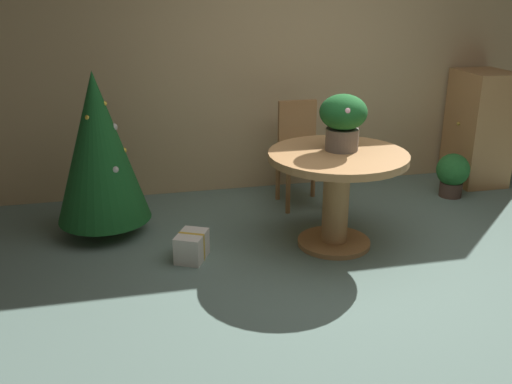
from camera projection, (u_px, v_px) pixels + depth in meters
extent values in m
plane|color=slate|center=(375.00, 281.00, 4.10)|extent=(6.60, 6.60, 0.00)
cube|color=tan|center=(293.00, 58.00, 5.67)|extent=(6.00, 0.10, 2.60)
cylinder|color=#B27F4C|center=(334.00, 242.00, 4.67)|extent=(0.59, 0.59, 0.04)
cylinder|color=#B27F4C|center=(336.00, 201.00, 4.54)|extent=(0.21, 0.21, 0.68)
cylinder|color=#B27F4C|center=(338.00, 156.00, 4.42)|extent=(1.08, 1.08, 0.06)
cylinder|color=#665B51|center=(342.00, 139.00, 4.45)|extent=(0.26, 0.26, 0.17)
ellipsoid|color=#195623|center=(343.00, 112.00, 4.37)|extent=(0.37, 0.37, 0.27)
sphere|color=#E5A8B2|center=(337.00, 109.00, 4.46)|extent=(0.06, 0.06, 0.06)
sphere|color=#E5A8B2|center=(347.00, 112.00, 4.23)|extent=(0.07, 0.07, 0.07)
sphere|color=#E5A8B2|center=(334.00, 116.00, 4.30)|extent=(0.06, 0.06, 0.06)
sphere|color=#E5A8B2|center=(343.00, 114.00, 4.25)|extent=(0.05, 0.05, 0.05)
cylinder|color=#9E6B3D|center=(326.00, 188.00, 5.31)|extent=(0.04, 0.04, 0.43)
cylinder|color=#9E6B3D|center=(288.00, 191.00, 5.24)|extent=(0.04, 0.04, 0.43)
cylinder|color=#9E6B3D|center=(313.00, 176.00, 5.65)|extent=(0.04, 0.04, 0.43)
cylinder|color=#9E6B3D|center=(278.00, 178.00, 5.57)|extent=(0.04, 0.04, 0.43)
cube|color=#9E6B3D|center=(302.00, 159.00, 5.36)|extent=(0.41, 0.41, 0.05)
cube|color=#9E6B3D|center=(297.00, 126.00, 5.43)|extent=(0.36, 0.05, 0.49)
cylinder|color=brown|center=(106.00, 225.00, 4.88)|extent=(0.10, 0.10, 0.13)
cone|color=#195623|center=(99.00, 147.00, 4.64)|extent=(0.77, 0.77, 1.24)
sphere|color=gold|center=(88.00, 118.00, 4.47)|extent=(0.05, 0.05, 0.05)
sphere|color=silver|center=(113.00, 127.00, 4.61)|extent=(0.06, 0.06, 0.06)
sphere|color=gold|center=(124.00, 151.00, 4.70)|extent=(0.05, 0.05, 0.05)
sphere|color=silver|center=(115.00, 170.00, 4.54)|extent=(0.06, 0.06, 0.06)
sphere|color=#2D51A8|center=(97.00, 133.00, 4.74)|extent=(0.04, 0.04, 0.04)
sphere|color=gold|center=(104.00, 104.00, 4.53)|extent=(0.04, 0.04, 0.04)
sphere|color=gold|center=(98.00, 100.00, 4.58)|extent=(0.07, 0.07, 0.07)
cube|color=silver|center=(192.00, 246.00, 4.39)|extent=(0.30, 0.34, 0.21)
cube|color=gold|center=(192.00, 246.00, 4.39)|extent=(0.19, 0.12, 0.22)
cube|color=#B27F4C|center=(479.00, 128.00, 5.96)|extent=(0.48, 0.60, 1.17)
sphere|color=#B29338|center=(458.00, 124.00, 5.88)|extent=(0.04, 0.04, 0.04)
cylinder|color=#4C382D|center=(451.00, 189.00, 5.70)|extent=(0.22, 0.22, 0.15)
sphere|color=#287533|center=(453.00, 170.00, 5.63)|extent=(0.32, 0.32, 0.32)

